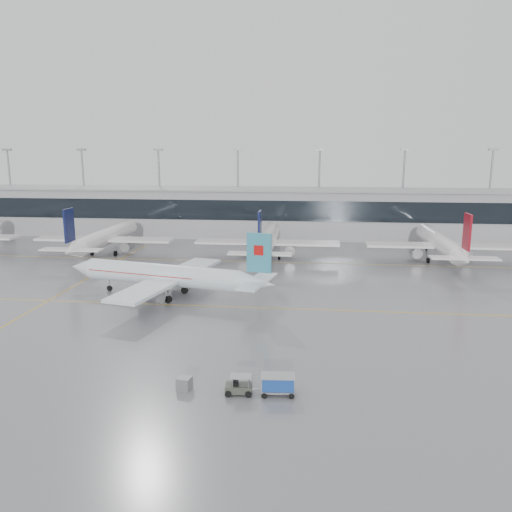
# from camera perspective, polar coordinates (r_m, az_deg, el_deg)

# --- Properties ---
(ground) EXTENTS (320.00, 320.00, 0.00)m
(ground) POSITION_cam_1_polar(r_m,az_deg,el_deg) (71.81, -1.03, -5.88)
(ground) COLOR slate
(ground) RESTS_ON ground
(taxi_line_main) EXTENTS (120.00, 0.25, 0.01)m
(taxi_line_main) POSITION_cam_1_polar(r_m,az_deg,el_deg) (71.81, -1.03, -5.88)
(taxi_line_main) COLOR gold
(taxi_line_main) RESTS_ON ground
(taxi_line_north) EXTENTS (120.00, 0.25, 0.01)m
(taxi_line_north) POSITION_cam_1_polar(r_m,az_deg,el_deg) (100.63, 1.10, -0.68)
(taxi_line_north) COLOR gold
(taxi_line_north) RESTS_ON ground
(taxi_line_cross) EXTENTS (0.25, 60.00, 0.01)m
(taxi_line_cross) POSITION_cam_1_polar(r_m,az_deg,el_deg) (93.98, -18.31, -2.20)
(taxi_line_cross) COLOR gold
(taxi_line_cross) RESTS_ON ground
(terminal) EXTENTS (180.00, 15.00, 12.00)m
(terminal) POSITION_cam_1_polar(r_m,az_deg,el_deg) (131.09, 2.35, 4.92)
(terminal) COLOR #949498
(terminal) RESTS_ON ground
(terminal_glass) EXTENTS (180.00, 0.20, 5.00)m
(terminal_glass) POSITION_cam_1_polar(r_m,az_deg,el_deg) (123.44, 2.12, 5.19)
(terminal_glass) COLOR black
(terminal_glass) RESTS_ON ground
(terminal_roof) EXTENTS (182.00, 16.00, 0.40)m
(terminal_roof) POSITION_cam_1_polar(r_m,az_deg,el_deg) (130.49, 2.37, 7.62)
(terminal_roof) COLOR gray
(terminal_roof) RESTS_ON ground
(light_masts) EXTENTS (156.40, 1.00, 22.60)m
(light_masts) POSITION_cam_1_polar(r_m,az_deg,el_deg) (136.38, 2.54, 8.29)
(light_masts) COLOR gray
(light_masts) RESTS_ON ground
(air_canada_jet) EXTENTS (34.52, 27.60, 10.74)m
(air_canada_jet) POSITION_cam_1_polar(r_m,az_deg,el_deg) (76.75, -9.91, -2.26)
(air_canada_jet) COLOR white
(air_canada_jet) RESTS_ON ground
(parked_jet_b) EXTENTS (29.64, 36.96, 11.72)m
(parked_jet_b) POSITION_cam_1_polar(r_m,az_deg,el_deg) (111.98, -16.87, 2.03)
(parked_jet_b) COLOR white
(parked_jet_b) RESTS_ON ground
(parked_jet_c) EXTENTS (29.64, 36.96, 11.72)m
(parked_jet_c) POSITION_cam_1_polar(r_m,az_deg,el_deg) (103.51, 1.29, 1.77)
(parked_jet_c) COLOR white
(parked_jet_c) RESTS_ON ground
(parked_jet_d) EXTENTS (29.64, 36.96, 11.72)m
(parked_jet_d) POSITION_cam_1_polar(r_m,az_deg,el_deg) (106.48, 20.41, 1.30)
(parked_jet_d) COLOR white
(parked_jet_d) RESTS_ON ground
(baggage_tug) EXTENTS (3.74, 1.71, 1.79)m
(baggage_tug) POSITION_cam_1_polar(r_m,az_deg,el_deg) (47.44, -1.98, -14.79)
(baggage_tug) COLOR #373C32
(baggage_tug) RESTS_ON ground
(baggage_cart) EXTENTS (3.20, 1.94, 1.91)m
(baggage_cart) POSITION_cam_1_polar(r_m,az_deg,el_deg) (47.12, 2.52, -14.33)
(baggage_cart) COLOR gray
(baggage_cart) RESTS_ON ground
(gse_unit) EXTENTS (1.45, 1.39, 1.23)m
(gse_unit) POSITION_cam_1_polar(r_m,az_deg,el_deg) (48.61, -8.18, -14.24)
(gse_unit) COLOR slate
(gse_unit) RESTS_ON ground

